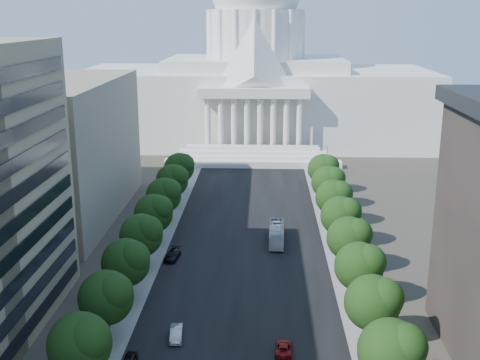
# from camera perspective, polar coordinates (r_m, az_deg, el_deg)

# --- Properties ---
(road_asphalt) EXTENTS (30.00, 260.00, 0.01)m
(road_asphalt) POSITION_cam_1_polar(r_m,az_deg,el_deg) (123.61, 0.67, -5.11)
(road_asphalt) COLOR black
(road_asphalt) RESTS_ON ground
(sidewalk_left) EXTENTS (8.00, 260.00, 0.02)m
(sidewalk_left) POSITION_cam_1_polar(r_m,az_deg,el_deg) (125.56, -8.06, -4.94)
(sidewalk_left) COLOR gray
(sidewalk_left) RESTS_ON ground
(sidewalk_right) EXTENTS (8.00, 260.00, 0.02)m
(sidewalk_right) POSITION_cam_1_polar(r_m,az_deg,el_deg) (124.56, 9.48, -5.17)
(sidewalk_right) COLOR gray
(sidewalk_right) RESTS_ON ground
(capitol) EXTENTS (120.00, 56.00, 73.00)m
(capitol) POSITION_cam_1_polar(r_m,az_deg,el_deg) (211.93, 1.46, 9.08)
(capitol) COLOR white
(capitol) RESTS_ON ground
(office_block_left_far) EXTENTS (38.00, 52.00, 30.00)m
(office_block_left_far) POSITION_cam_1_polar(r_m,az_deg,el_deg) (138.71, -19.44, 2.74)
(office_block_left_far) COLOR gray
(office_block_left_far) RESTS_ON ground
(tree_l_c) EXTENTS (7.79, 7.60, 9.97)m
(tree_l_c) POSITION_cam_1_polar(r_m,az_deg,el_deg) (74.73, -14.77, -14.71)
(tree_l_c) COLOR #33261C
(tree_l_c) RESTS_ON ground
(tree_l_d) EXTENTS (7.79, 7.60, 9.97)m
(tree_l_d) POSITION_cam_1_polar(r_m,az_deg,el_deg) (84.88, -12.41, -10.72)
(tree_l_d) COLOR #33261C
(tree_l_d) RESTS_ON ground
(tree_l_e) EXTENTS (7.79, 7.60, 9.97)m
(tree_l_e) POSITION_cam_1_polar(r_m,az_deg,el_deg) (95.46, -10.62, -7.59)
(tree_l_e) COLOR #33261C
(tree_l_e) RESTS_ON ground
(tree_l_f) EXTENTS (7.79, 7.60, 9.97)m
(tree_l_f) POSITION_cam_1_polar(r_m,az_deg,el_deg) (106.35, -9.20, -5.08)
(tree_l_f) COLOR #33261C
(tree_l_f) RESTS_ON ground
(tree_l_g) EXTENTS (7.79, 7.60, 9.97)m
(tree_l_g) POSITION_cam_1_polar(r_m,az_deg,el_deg) (117.45, -8.06, -3.05)
(tree_l_g) COLOR #33261C
(tree_l_g) RESTS_ON ground
(tree_l_h) EXTENTS (7.79, 7.60, 9.97)m
(tree_l_h) POSITION_cam_1_polar(r_m,az_deg,el_deg) (128.72, -7.13, -1.36)
(tree_l_h) COLOR #33261C
(tree_l_h) RESTS_ON ground
(tree_l_i) EXTENTS (7.79, 7.60, 9.97)m
(tree_l_i) POSITION_cam_1_polar(r_m,az_deg,el_deg) (140.10, -6.34, 0.05)
(tree_l_i) COLOR #33261C
(tree_l_i) RESTS_ON ground
(tree_l_j) EXTENTS (7.79, 7.60, 9.97)m
(tree_l_j) POSITION_cam_1_polar(r_m,az_deg,el_deg) (151.58, -5.67, 1.25)
(tree_l_j) COLOR #33261C
(tree_l_j) RESTS_ON ground
(tree_r_c) EXTENTS (7.79, 7.60, 9.97)m
(tree_r_c) POSITION_cam_1_polar(r_m,az_deg,el_deg) (73.29, 14.38, -15.32)
(tree_r_c) COLOR #33261C
(tree_r_c) RESTS_ON ground
(tree_r_d) EXTENTS (7.79, 7.60, 9.97)m
(tree_r_d) POSITION_cam_1_polar(r_m,az_deg,el_deg) (83.62, 12.70, -11.16)
(tree_r_d) COLOR #33261C
(tree_r_d) RESTS_ON ground
(tree_r_e) EXTENTS (7.79, 7.60, 9.97)m
(tree_r_e) POSITION_cam_1_polar(r_m,az_deg,el_deg) (94.34, 11.44, -7.92)
(tree_r_e) COLOR #33261C
(tree_r_e) RESTS_ON ground
(tree_r_f) EXTENTS (7.79, 7.60, 9.97)m
(tree_r_f) POSITION_cam_1_polar(r_m,az_deg,el_deg) (105.34, 10.45, -5.35)
(tree_r_f) COLOR #33261C
(tree_r_f) RESTS_ON ground
(tree_r_g) EXTENTS (7.79, 7.60, 9.97)m
(tree_r_g) POSITION_cam_1_polar(r_m,az_deg,el_deg) (116.54, 9.66, -3.26)
(tree_r_g) COLOR #33261C
(tree_r_g) RESTS_ON ground
(tree_r_h) EXTENTS (7.79, 7.60, 9.97)m
(tree_r_h) POSITION_cam_1_polar(r_m,az_deg,el_deg) (127.89, 9.00, -1.54)
(tree_r_h) COLOR #33261C
(tree_r_h) RESTS_ON ground
(tree_r_i) EXTENTS (7.79, 7.60, 9.97)m
(tree_r_i) POSITION_cam_1_polar(r_m,az_deg,el_deg) (139.34, 8.46, -0.11)
(tree_r_i) COLOR #33261C
(tree_r_i) RESTS_ON ground
(tree_r_j) EXTENTS (7.79, 7.60, 9.97)m
(tree_r_j) POSITION_cam_1_polar(r_m,az_deg,el_deg) (150.88, 8.00, 1.11)
(tree_r_j) COLOR #33261C
(tree_r_j) RESTS_ON ground
(streetlight_b) EXTENTS (2.61, 0.44, 9.00)m
(streetlight_b) POSITION_cam_1_polar(r_m,az_deg,el_deg) (73.27, 15.72, -16.01)
(streetlight_b) COLOR gray
(streetlight_b) RESTS_ON ground
(streetlight_c) EXTENTS (2.61, 0.44, 9.00)m
(streetlight_c) POSITION_cam_1_polar(r_m,az_deg,el_deg) (95.03, 12.34, -8.21)
(streetlight_c) COLOR gray
(streetlight_c) RESTS_ON ground
(streetlight_d) EXTENTS (2.61, 0.44, 9.00)m
(streetlight_d) POSITION_cam_1_polar(r_m,az_deg,el_deg) (118.07, 10.33, -3.37)
(streetlight_d) COLOR gray
(streetlight_d) RESTS_ON ground
(streetlight_e) EXTENTS (2.61, 0.44, 9.00)m
(streetlight_e) POSITION_cam_1_polar(r_m,az_deg,el_deg) (141.78, 8.99, -0.12)
(streetlight_e) COLOR gray
(streetlight_e) RESTS_ON ground
(streetlight_f) EXTENTS (2.61, 0.44, 9.00)m
(streetlight_f) POSITION_cam_1_polar(r_m,az_deg,el_deg) (165.87, 8.04, 2.19)
(streetlight_f) COLOR gray
(streetlight_f) RESTS_ON ground
(car_silver) EXTENTS (2.07, 4.86, 1.56)m
(car_silver) POSITION_cam_1_polar(r_m,az_deg,el_deg) (86.14, -6.07, -14.28)
(car_silver) COLOR #AEB0B6
(car_silver) RESTS_ON ground
(car_red) EXTENTS (2.40, 4.78, 1.30)m
(car_red) POSITION_cam_1_polar(r_m,az_deg,el_deg) (82.93, 4.16, -15.60)
(car_red) COLOR maroon
(car_red) RESTS_ON ground
(car_dark_b) EXTENTS (2.82, 5.65, 1.58)m
(car_dark_b) POSITION_cam_1_polar(r_m,az_deg,el_deg) (111.63, -6.42, -7.09)
(car_dark_b) COLOR black
(car_dark_b) RESTS_ON ground
(city_bus) EXTENTS (3.10, 12.07, 3.34)m
(city_bus) POSITION_cam_1_polar(r_m,az_deg,el_deg) (118.91, 3.48, -5.13)
(city_bus) COLOR silver
(city_bus) RESTS_ON ground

